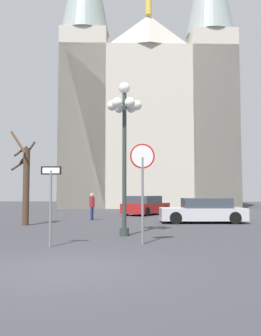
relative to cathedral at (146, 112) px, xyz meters
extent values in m
plane|color=#38383D|center=(-1.01, -34.47, -11.09)|extent=(120.00, 120.00, 0.00)
cube|color=#BCB5A5|center=(-0.11, 1.25, -2.51)|extent=(19.95, 15.14, 17.16)
pyramid|color=#BCB5A5|center=(0.41, -4.48, 7.81)|extent=(6.73, 2.59, 3.50)
cylinder|color=gold|center=(0.41, -4.48, 10.46)|extent=(0.70, 0.70, 1.80)
cube|color=#BCB5A5|center=(-6.65, -3.67, -1.60)|extent=(5.30, 5.30, 18.99)
cube|color=#BCB5A5|center=(7.21, -2.41, -1.60)|extent=(5.30, 5.30, 18.99)
cylinder|color=slate|center=(0.57, -30.56, -9.72)|extent=(0.08, 0.08, 2.75)
cylinder|color=red|center=(0.57, -30.56, -8.30)|extent=(0.79, 0.19, 0.80)
cylinder|color=white|center=(0.57, -30.58, -8.30)|extent=(0.69, 0.14, 0.70)
cylinder|color=slate|center=(-2.18, -31.29, -9.94)|extent=(0.07, 0.07, 2.29)
cube|color=black|center=(-2.18, -31.29, -8.80)|extent=(0.62, 0.06, 0.25)
cube|color=white|center=(-2.18, -31.31, -8.80)|extent=(0.52, 0.03, 0.17)
cylinder|color=#2D3833|center=(-0.19, -28.40, -8.37)|extent=(0.16, 0.16, 5.44)
cylinder|color=#2D3833|center=(-0.19, -28.40, -10.94)|extent=(0.36, 0.36, 0.30)
sphere|color=white|center=(-0.19, -28.40, -5.43)|extent=(0.44, 0.44, 0.44)
sphere|color=white|center=(0.29, -28.40, -6.11)|extent=(0.39, 0.39, 0.39)
cylinder|color=#2D3833|center=(0.05, -28.40, -6.11)|extent=(0.05, 0.48, 0.05)
sphere|color=white|center=(0.05, -27.98, -6.11)|extent=(0.39, 0.39, 0.39)
cylinder|color=#2D3833|center=(-0.07, -28.19, -6.11)|extent=(0.44, 0.28, 0.05)
sphere|color=white|center=(-0.43, -27.98, -6.11)|extent=(0.39, 0.39, 0.39)
cylinder|color=#2D3833|center=(-0.31, -28.19, -6.11)|extent=(0.44, 0.28, 0.05)
sphere|color=white|center=(-0.67, -28.40, -6.11)|extent=(0.39, 0.39, 0.39)
cylinder|color=#2D3833|center=(-0.43, -28.40, -6.11)|extent=(0.05, 0.48, 0.05)
sphere|color=white|center=(-0.43, -28.81, -6.11)|extent=(0.39, 0.39, 0.39)
cylinder|color=#2D3833|center=(-0.31, -28.60, -6.11)|extent=(0.44, 0.28, 0.05)
sphere|color=white|center=(0.05, -28.81, -6.11)|extent=(0.39, 0.39, 0.39)
cylinder|color=#2D3833|center=(-0.07, -28.60, -6.11)|extent=(0.44, 0.28, 0.05)
cylinder|color=#473323|center=(-5.49, -24.29, -9.16)|extent=(0.33, 0.33, 3.87)
cylinder|color=#473323|center=(-5.91, -24.00, -7.99)|extent=(0.71, 0.96, 0.74)
cylinder|color=#473323|center=(-5.59, -23.94, -7.41)|extent=(0.82, 0.33, 1.22)
cylinder|color=#473323|center=(-5.76, -24.76, -6.98)|extent=(1.06, 0.69, 1.23)
cylinder|color=#473323|center=(-5.86, -24.13, -7.34)|extent=(0.46, 0.85, 0.63)
cube|color=#B7B7BC|center=(3.52, -22.22, -10.61)|extent=(4.62, 2.14, 0.66)
cube|color=#333D47|center=(3.74, -22.21, -10.02)|extent=(2.63, 1.83, 0.53)
cylinder|color=black|center=(2.04, -23.15, -10.77)|extent=(0.65, 0.26, 0.64)
cylinder|color=black|center=(1.93, -21.49, -10.77)|extent=(0.65, 0.26, 0.64)
cylinder|color=black|center=(5.10, -22.96, -10.77)|extent=(0.65, 0.26, 0.64)
cylinder|color=black|center=(4.99, -21.29, -10.77)|extent=(0.65, 0.26, 0.64)
cube|color=maroon|center=(0.33, -15.20, -10.59)|extent=(3.63, 4.60, 0.70)
cube|color=#333D47|center=(0.23, -15.38, -9.97)|extent=(2.59, 2.87, 0.54)
cylinder|color=black|center=(0.26, -13.54, -10.77)|extent=(0.49, 0.67, 0.64)
cylinder|color=black|center=(1.74, -14.33, -10.77)|extent=(0.49, 0.67, 0.64)
cylinder|color=black|center=(-1.09, -16.07, -10.77)|extent=(0.49, 0.67, 0.64)
cylinder|color=black|center=(0.39, -16.86, -10.77)|extent=(0.49, 0.67, 0.64)
cylinder|color=navy|center=(-2.76, -20.50, -10.70)|extent=(0.12, 0.12, 0.79)
cylinder|color=navy|center=(-2.81, -20.65, -10.70)|extent=(0.12, 0.12, 0.79)
cylinder|color=maroon|center=(-2.79, -20.58, -10.01)|extent=(0.32, 0.32, 0.59)
sphere|color=tan|center=(-2.79, -20.58, -9.61)|extent=(0.21, 0.21, 0.21)
camera|label=1|loc=(0.96, -42.08, -9.48)|focal=38.68mm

